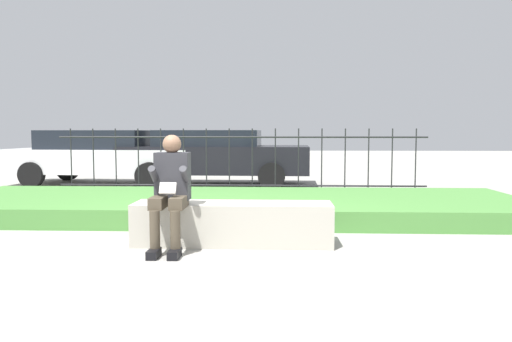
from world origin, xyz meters
TOP-DOWN VIEW (x-y plane):
  - ground_plane at (0.00, 0.00)m, footprint 60.00×60.00m
  - stone_bench at (0.20, 0.00)m, footprint 2.33×0.55m
  - person_seated_reader at (-0.47, -0.31)m, footprint 0.42×0.73m
  - grass_berm at (0.00, 2.16)m, footprint 9.22×2.92m
  - iron_fence at (-0.00, 3.93)m, footprint 7.22×0.03m
  - car_parked_center at (-0.85, 6.58)m, footprint 4.63×2.08m
  - car_parked_left at (-3.73, 6.66)m, footprint 4.76×2.22m

SIDE VIEW (x-z plane):
  - ground_plane at x=0.00m, z-range 0.00..0.00m
  - grass_berm at x=0.00m, z-range 0.00..0.28m
  - stone_bench at x=0.20m, z-range -0.03..0.47m
  - person_seated_reader at x=-0.47m, z-range 0.07..1.36m
  - iron_fence at x=0.00m, z-range 0.03..1.43m
  - car_parked_left at x=-3.73m, z-range 0.05..1.42m
  - car_parked_center at x=-0.85m, z-range 0.06..1.43m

